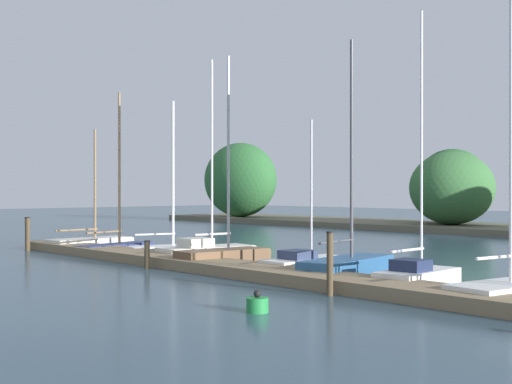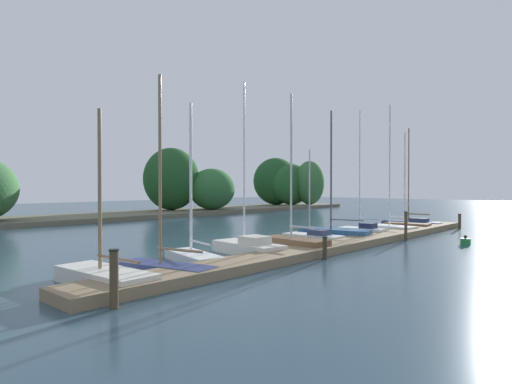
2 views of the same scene
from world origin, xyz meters
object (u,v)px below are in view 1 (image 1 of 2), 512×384
Objects in this scene: sailboat_5 at (308,262)px; mooring_piling_0 at (28,234)px; sailboat_2 at (171,246)px; sailboat_7 at (419,274)px; sailboat_1 at (118,244)px; sailboat_4 at (226,255)px; sailboat_3 at (208,250)px; mooring_piling_2 at (330,263)px; channel_buoy_1 at (257,304)px; sailboat_6 at (350,265)px; sailboat_0 at (93,242)px; sailboat_8 at (509,287)px; mooring_piling_1 at (147,254)px.

sailboat_5 is 14.13m from mooring_piling_0.
sailboat_2 is 0.84× the size of sailboat_7.
sailboat_1 is 7.36m from sailboat_4.
sailboat_5 is (5.21, 0.08, -0.08)m from sailboat_3.
sailboat_1 reaches higher than mooring_piling_2.
sailboat_2 is 5.22m from sailboat_4.
channel_buoy_1 is (14.97, -5.47, -0.17)m from sailboat_1.
sailboat_6 is at bearing 12.34° from mooring_piling_0.
sailboat_7 is (4.64, -0.46, 0.07)m from sailboat_5.
sailboat_3 is (7.38, 0.84, 0.05)m from sailboat_0.
mooring_piling_2 is (-0.58, -3.02, 0.47)m from sailboat_7.
sailboat_8 is at bearing 35.63° from mooring_piling_2.
sailboat_8 reaches higher than mooring_piling_1.
sailboat_8 is 21.39m from mooring_piling_0.
sailboat_3 is at bearing 83.66° from sailboat_7.
sailboat_5 is at bearing 80.17° from sailboat_7.
sailboat_0 is at bearing 67.46° from mooring_piling_0.
mooring_piling_0 is 17.74m from mooring_piling_2.
sailboat_6 reaches higher than mooring_piling_1.
mooring_piling_1 is (-11.73, -2.55, 0.13)m from sailboat_8.
sailboat_3 reaches higher than sailboat_7.
sailboat_2 is 6.67× the size of mooring_piling_1.
sailboat_4 is at bearing 160.66° from mooring_piling_2.
sailboat_1 is 10.43m from sailboat_5.
sailboat_1 is at bearing 95.49° from sailboat_5.
sailboat_3 is 2.37m from sailboat_4.
sailboat_7 is 18.58m from mooring_piling_0.
sailboat_3 is 1.05× the size of sailboat_6.
mooring_piling_2 is (4.06, -3.49, 0.53)m from sailboat_5.
sailboat_1 is at bearing 37.97° from mooring_piling_0.
sailboat_6 reaches higher than sailboat_0.
mooring_piling_2 is (17.74, 0.05, 0.08)m from mooring_piling_0.
sailboat_2 is at bearing -78.83° from sailboat_0.
mooring_piling_1 is (-1.16, -2.54, 0.10)m from sailboat_4.
sailboat_1 is 0.93× the size of sailboat_4.
sailboat_7 is 3.11m from mooring_piling_2.
sailboat_6 is at bearing 29.30° from mooring_piling_1.
sailboat_0 is 0.74× the size of sailboat_6.
sailboat_1 is 7.17× the size of mooring_piling_1.
sailboat_6 is 6.86m from channel_buoy_1.
sailboat_7 reaches higher than channel_buoy_1.
sailboat_3 is 5.20× the size of mooring_piling_0.
sailboat_0 is at bearing 81.98° from sailboat_6.
sailboat_1 is at bearing -94.35° from sailboat_0.
sailboat_0 is 0.73× the size of sailboat_4.
mooring_piling_2 is at bearing -111.86° from sailboat_1.
sailboat_3 is at bearing 106.64° from mooring_piling_1.
mooring_piling_0 is at bearing 105.53° from sailboat_8.
sailboat_2 is at bearing 163.04° from mooring_piling_2.
sailboat_4 is 0.89× the size of sailboat_8.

